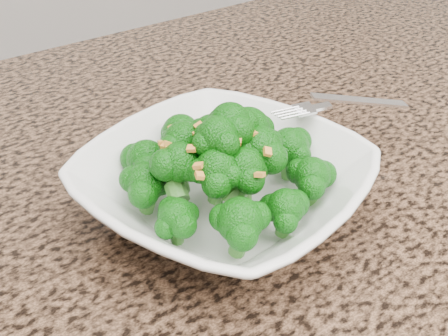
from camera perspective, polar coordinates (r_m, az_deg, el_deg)
granite_counter at (r=0.49m, az=-0.90°, el=-10.54°), size 1.64×1.04×0.03m
bowl at (r=0.51m, az=0.00°, el=-1.88°), size 0.30×0.30×0.06m
broccoli_pile at (r=0.47m, az=0.00°, el=4.63°), size 0.21×0.21×0.07m
garlic_topping at (r=0.45m, az=0.00°, el=8.93°), size 0.13×0.13×0.01m
fork at (r=0.57m, az=10.00°, el=6.21°), size 0.18×0.09×0.01m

